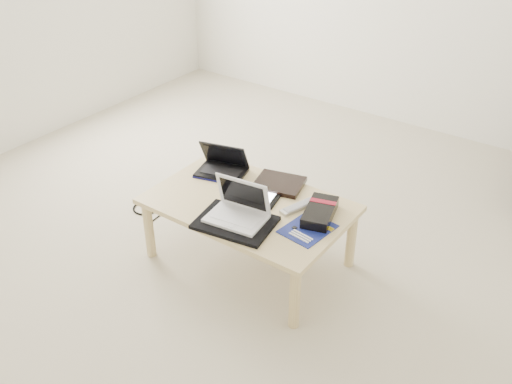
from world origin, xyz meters
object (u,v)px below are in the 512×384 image
Objects in this scene: coffee_table at (249,210)px; white_laptop at (238,210)px; netbook at (222,167)px; gpu_box at (320,212)px.

coffee_table is 0.21m from white_laptop.
white_laptop is at bearing -42.03° from netbook.
coffee_table is 0.41m from gpu_box.
gpu_box reaches higher than coffee_table.
coffee_table is 3.37× the size of white_laptop.
white_laptop is 1.04× the size of gpu_box.
netbook is at bearing 151.47° from coffee_table.
gpu_box is (0.72, -0.07, -0.01)m from netbook.
gpu_box is at bearing 14.98° from coffee_table.
white_laptop reaches higher than gpu_box.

